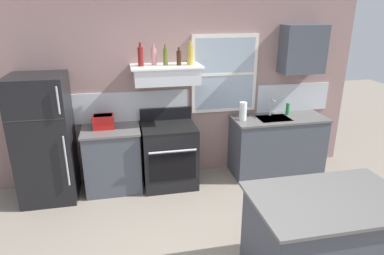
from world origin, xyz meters
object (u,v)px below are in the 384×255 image
Objects in this scene: refrigerator at (45,139)px; kitchen_island at (325,241)px; bottle_rose_pink at (154,56)px; paper_towel_roll at (243,111)px; bottle_champagne_gold_foil at (190,55)px; dish_soap_bottle at (288,109)px; stove_range at (169,155)px; toaster at (104,121)px; bottle_brown_stout at (179,58)px; bottle_olive_oil_square at (165,57)px; bottle_red_label_wine at (141,56)px.

refrigerator is 1.21× the size of kitchen_island.
paper_towel_roll is (1.27, -0.11, -0.82)m from bottle_rose_pink.
bottle_champagne_gold_foil is at bearing 2.27° from refrigerator.
stove_range is at bearing -175.82° from dish_soap_bottle.
paper_towel_roll is at bearing -1.22° from toaster.
bottle_brown_stout is 0.88× the size of paper_towel_roll.
bottle_olive_oil_square reaches higher than stove_range.
refrigerator is at bearing -178.75° from paper_towel_roll.
stove_range is 3.55× the size of bottle_red_label_wine.
dish_soap_bottle is (1.56, 0.08, -0.88)m from bottle_champagne_gold_foil.
bottle_brown_stout is 0.74× the size of bottle_champagne_gold_foil.
toaster is at bearing 178.83° from bottle_champagne_gold_foil.
bottle_olive_oil_square is 1.53× the size of dish_soap_bottle.
bottle_red_label_wine is 1.29× the size of bottle_brown_stout.
bottle_olive_oil_square is at bearing 4.11° from refrigerator.
bottle_rose_pink is at bearing 179.76° from dish_soap_bottle.
refrigerator is at bearing -179.20° from stove_range.
toaster is at bearing -178.72° from bottle_red_label_wine.
bottle_champagne_gold_foil is 2.78m from kitchen_island.
paper_towel_roll is 2.30m from kitchen_island.
bottle_red_label_wine is 1.12× the size of bottle_olive_oil_square.
refrigerator reaches higher than dish_soap_bottle.
kitchen_island is at bearing -48.42° from toaster.
stove_range is 3.97× the size of bottle_olive_oil_square.
bottle_champagne_gold_foil is 1.79× the size of dish_soap_bottle.
kitchen_island is at bearing -66.98° from bottle_brown_stout.
bottle_red_label_wine reaches higher than toaster.
refrigerator is 1.69m from stove_range.
stove_range is 3.90× the size of bottle_rose_pink.
dish_soap_bottle reaches higher than kitchen_island.
kitchen_island is at bearing -37.96° from refrigerator.
kitchen_island is at bearing -107.86° from dish_soap_bottle.
bottle_rose_pink is at bearing 5.17° from toaster.
bottle_rose_pink is 1.02× the size of bottle_olive_oil_square.
bottle_rose_pink reaches higher than stove_range.
toaster is 1.65× the size of dish_soap_bottle.
bottle_olive_oil_square is at bearing 94.08° from stove_range.
stove_range is 1.45m from bottle_champagne_gold_foil.
paper_towel_roll is at bearing -1.30° from bottle_champagne_gold_foil.
bottle_brown_stout is at bearing 178.37° from paper_towel_roll.
bottle_red_label_wine is at bearing -178.83° from dish_soap_bottle.
bottle_champagne_gold_foil is at bearing -3.34° from bottle_brown_stout.
toaster is 0.97× the size of bottle_red_label_wine.
bottle_brown_stout is at bearing -13.99° from bottle_rose_pink.
bottle_olive_oil_square is 0.33m from bottle_champagne_gold_foil.
toaster is at bearing 7.66° from refrigerator.
stove_range is 1.40m from bottle_olive_oil_square.
dish_soap_bottle is at bearing -0.24° from bottle_rose_pink.
refrigerator is 2.23m from bottle_champagne_gold_foil.
toaster is at bearing 179.15° from bottle_brown_stout.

